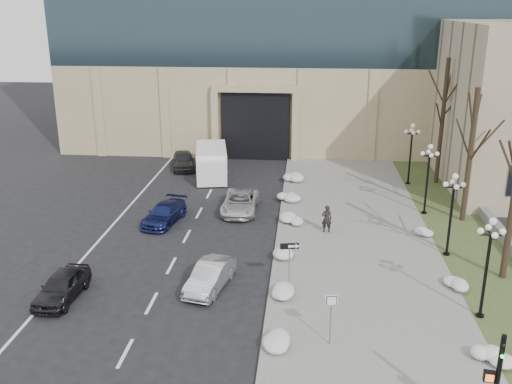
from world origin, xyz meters
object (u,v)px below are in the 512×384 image
Objects in this scene: car_c at (164,213)px; lamppost_d at (411,146)px; lamppost_a at (488,255)px; car_d at (240,202)px; lamppost_c at (428,170)px; car_e at (183,160)px; lamppost_b at (452,204)px; car_b at (210,276)px; box_truck at (211,163)px; one_way_sign at (293,252)px; car_a at (62,286)px; pedestrian at (327,219)px; keep_sign at (331,309)px.

car_c is 19.28m from lamppost_d.
lamppost_d is at bearing 90.00° from lamppost_a.
lamppost_c is (12.11, 0.46, 2.41)m from car_d.
lamppost_d reaches higher than car_e.
lamppost_b and lamppost_c have the same top height.
lamppost_a is (12.31, -1.71, 2.43)m from car_b.
car_d is 17.60m from lamppost_a.
car_c is 17.21m from lamppost_b.
car_b is 0.83× the size of lamppost_b.
car_d is 0.67× the size of box_truck.
one_way_sign reaches higher than car_b.
box_truck reaches higher than car_a.
one_way_sign is (3.97, 0.07, 1.42)m from car_b.
pedestrian is 0.36× the size of lamppost_c.
lamppost_b is at bearing 90.00° from lamppost_a.
lamppost_c reaches higher than pedestrian.
box_truck is 15.56m from lamppost_d.
car_b is 13.43m from lamppost_b.
box_truck is (-3.06, 18.99, 0.40)m from car_b.
lamppost_b is at bearing -55.06° from car_e.
lamppost_b is at bearing -52.67° from box_truck.
car_a is at bearing 153.95° from keep_sign.
lamppost_d is (12.11, 6.96, 2.41)m from car_d.
car_b is 0.83× the size of lamppost_c.
one_way_sign is at bearing 67.70° from pedestrian.
car_d is at bearing -177.82° from lamppost_c.
car_e reaches higher than car_c.
lamppost_b is (6.50, -2.65, 2.11)m from pedestrian.
lamppost_b is (18.07, -15.96, 2.35)m from car_e.
pedestrian is 0.36× the size of lamppost_d.
car_d is at bearing -39.35° from pedestrian.
one_way_sign is (7.04, -18.92, 1.02)m from box_truck.
lamppost_b is at bearing 20.03° from one_way_sign.
car_d is 8.80m from box_truck.
car_b is 19.24m from box_truck.
lamppost_b is 1.00× the size of lamppost_c.
lamppost_b reaches higher than car_b.
lamppost_b is at bearing 21.09° from car_a.
one_way_sign is (-1.84, -7.37, 1.10)m from pedestrian.
lamppost_d reaches higher than one_way_sign.
lamppost_a is (6.68, 2.78, 1.36)m from keep_sign.
box_truck is at bearing 97.16° from keep_sign.
keep_sign is 7.36m from lamppost_a.
car_d is at bearing 99.85° from one_way_sign.
lamppost_a reaches higher than car_d.
car_d is at bearing 63.34° from car_a.
car_b is at bearing 128.27° from keep_sign.
car_b is at bearing -88.10° from car_e.
car_a is 23.16m from lamppost_c.
lamppost_b reaches higher than car_e.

